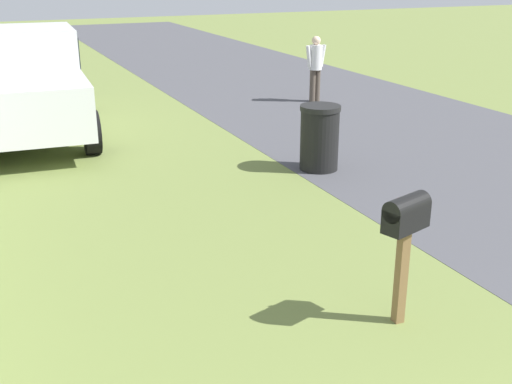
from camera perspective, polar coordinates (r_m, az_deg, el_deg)
mailbox at (r=5.83m, az=13.18°, el=-2.74°), size 0.33×0.50×1.25m
pickup_truck at (r=12.98m, az=-19.75°, el=9.45°), size 5.69×2.42×2.09m
trash_bin at (r=10.34m, az=5.67°, el=4.85°), size 0.65×0.65×1.05m
pedestrian at (r=15.57m, az=5.32°, el=11.24°), size 0.30×0.56×1.55m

